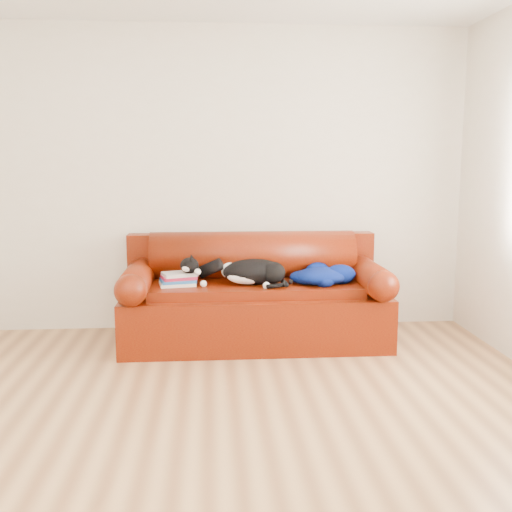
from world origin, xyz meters
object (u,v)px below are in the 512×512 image
(sofa_base, at_px, (255,313))
(blanket, at_px, (322,275))
(book_stack, at_px, (178,279))
(cat, at_px, (253,272))

(sofa_base, relative_size, blanket, 3.49)
(sofa_base, bearing_deg, blanket, -9.83)
(book_stack, height_order, blanket, blanket)
(cat, bearing_deg, book_stack, -159.76)
(sofa_base, height_order, book_stack, book_stack)
(sofa_base, distance_m, cat, 0.38)
(cat, bearing_deg, blanket, 24.23)
(sofa_base, distance_m, book_stack, 0.69)
(book_stack, height_order, cat, cat)
(sofa_base, bearing_deg, book_stack, -172.31)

